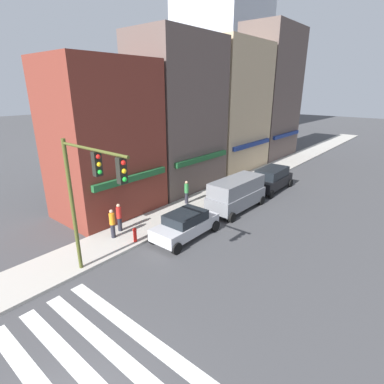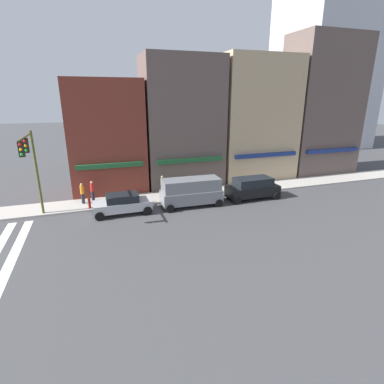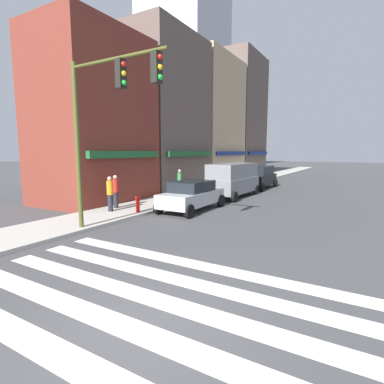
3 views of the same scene
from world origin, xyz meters
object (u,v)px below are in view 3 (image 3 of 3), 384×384
Objects in this scene: sedan_silver at (192,195)px; van_grey at (233,179)px; pedestrian_red_jacket at (116,191)px; pedestrian_orange_vest at (110,193)px; traffic_signal at (105,109)px; suv_black at (259,177)px; fire_hydrant at (138,203)px; pedestrian_green_top at (180,181)px.

van_grey is at bearing -0.46° from sedan_silver.
pedestrian_red_jacket and pedestrian_orange_vest have the same top height.
traffic_signal is at bearing -162.66° from pedestrian_orange_vest.
fire_hydrant is (-13.89, 1.70, -0.42)m from suv_black.
suv_black reaches higher than pedestrian_red_jacket.
sedan_silver is 4.10m from pedestrian_red_jacket.
suv_black is 2.67× the size of pedestrian_green_top.
sedan_silver is 2.49× the size of pedestrian_red_jacket.
suv_black reaches higher than sedan_silver.
sedan_silver is 2.49× the size of pedestrian_orange_vest.
sedan_silver is 3.00m from fire_hydrant.
sedan_silver is at bearing 179.11° from suv_black.
sedan_silver is at bearing -1.47° from traffic_signal.
fire_hydrant is at bearing 169.73° from van_grey.
sedan_silver is 4.27m from pedestrian_orange_vest.
pedestrian_orange_vest reaches higher than fire_hydrant.
pedestrian_green_top is at bearing 118.30° from van_grey.
pedestrian_green_top reaches higher than fire_hydrant.
traffic_signal is 12.02m from van_grey.
pedestrian_red_jacket is (-7.80, 3.48, -0.21)m from van_grey.
suv_black is 2.67× the size of pedestrian_orange_vest.
traffic_signal is 1.28× the size of van_grey.
pedestrian_green_top is (6.12, -0.14, 0.00)m from pedestrian_red_jacket.
pedestrian_orange_vest is (-14.40, 3.06, 0.04)m from suv_black.
traffic_signal is 1.47× the size of sedan_silver.
pedestrian_green_top is 6.65m from fire_hydrant.
sedan_silver is 5.19m from pedestrian_green_top.
suv_black is at bearing -0.50° from traffic_signal.
fire_hydrant is (-6.42, -1.64, -0.46)m from pedestrian_green_top.
fire_hydrant is at bearing 172.13° from suv_black.
pedestrian_red_jacket is at bearing 157.53° from van_grey.
traffic_signal is 7.70× the size of fire_hydrant.
van_grey reaches higher than sedan_silver.
van_grey is 5.79m from suv_black.
pedestrian_orange_vest is 2.10× the size of fire_hydrant.
pedestrian_red_jacket is at bearing 121.31° from sedan_silver.
van_grey reaches higher than pedestrian_red_jacket.
van_grey is at bearing -47.06° from pedestrian_orange_vest.
suv_black is 5.62× the size of fire_hydrant.
traffic_signal is at bearing -155.72° from fire_hydrant.
pedestrian_orange_vest and pedestrian_green_top have the same top height.
pedestrian_green_top is (-7.47, 3.34, 0.04)m from suv_black.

